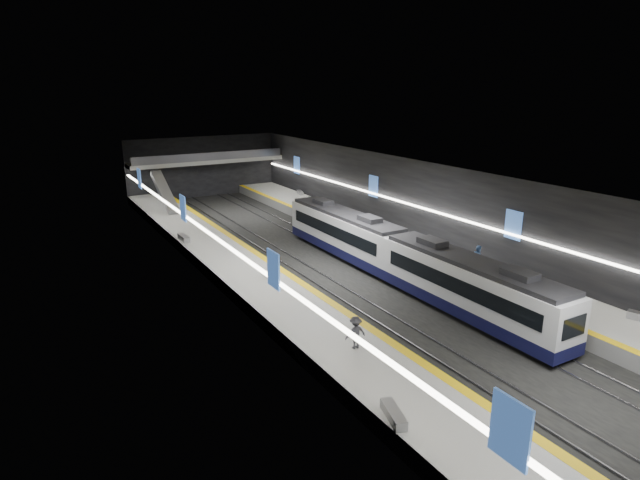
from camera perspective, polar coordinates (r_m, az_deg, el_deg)
ground at (r=43.31m, az=2.54°, el=-3.49°), size 70.00×70.00×0.00m
ceiling at (r=41.28m, az=2.68°, el=7.01°), size 20.00×70.00×0.04m
wall_left at (r=37.86m, az=-10.25°, el=-0.32°), size 0.04×70.00×8.00m
wall_right at (r=48.11m, az=12.72°, el=3.12°), size 0.04×70.00×8.00m
wall_back at (r=73.46m, az=-12.38°, el=7.64°), size 20.00×0.04×8.00m
platform_left at (r=39.84m, az=-6.61°, el=-4.63°), size 5.00×70.00×1.00m
tile_surface_left at (r=39.66m, az=-6.64°, el=-3.94°), size 5.00×70.00×0.02m
tactile_strip_left at (r=40.52m, az=-3.79°, el=-3.41°), size 0.60×70.00×0.02m
platform_right at (r=47.41m, az=10.22°, el=-1.32°), size 5.00×70.00×1.00m
tile_surface_right at (r=47.26m, az=10.25°, el=-0.73°), size 5.00×70.00×0.02m
tactile_strip_right at (r=45.92m, az=8.15°, el=-1.13°), size 0.60×70.00×0.02m
rails at (r=43.29m, az=2.54°, el=-3.41°), size 6.52×70.00×0.12m
train at (r=41.15m, az=8.28°, el=-1.50°), size 2.69×30.04×3.60m
ad_posters at (r=42.81m, az=1.90°, el=2.58°), size 19.94×53.50×2.20m
cove_light_left at (r=37.98m, az=-9.95°, el=-0.57°), size 0.25×68.60×0.12m
cove_light_right at (r=48.02m, az=12.52°, el=2.86°), size 0.25×68.60×0.12m
mezzanine_bridge at (r=71.36m, az=-11.90°, el=8.27°), size 20.00×3.00×1.50m
escalator at (r=63.10m, az=-16.25°, el=4.96°), size 1.20×7.50×3.92m
bench_left_near at (r=24.03m, az=7.84°, el=-17.94°), size 1.07×2.01×0.47m
bench_left_far at (r=49.92m, az=-14.34°, el=0.22°), size 0.60×2.01×0.49m
bench_right_far at (r=68.78m, az=-2.14°, el=5.07°), size 0.91×1.80×0.43m
passenger_right_a at (r=36.53m, az=24.80°, el=-5.91°), size 0.49×0.65×1.61m
passenger_right_b at (r=42.46m, az=16.50°, el=-1.81°), size 1.05×1.14×1.89m
passenger_left_a at (r=39.53m, az=-5.13°, el=-2.81°), size 0.45×0.92×1.53m
passenger_left_b at (r=29.02m, az=3.81°, el=-9.85°), size 1.22×0.76×1.82m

